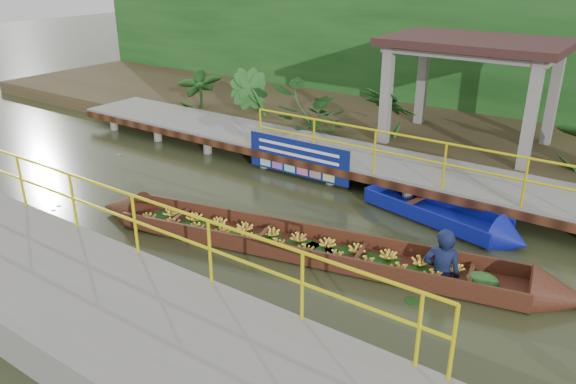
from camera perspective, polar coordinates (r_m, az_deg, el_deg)
The scene contains 10 objects.
ground at distance 12.18m, azimuth -6.33°, elevation -2.00°, with size 80.00×80.00×0.00m, color #293018.
land_strip at distance 18.05m, azimuth 9.52°, elevation 6.88°, with size 30.00×8.00×0.45m, color #372B1B.
far_dock at distance 14.55m, azimuth 2.54°, elevation 4.33°, with size 16.00×2.06×1.66m.
near_dock at distance 8.95m, azimuth -19.49°, elevation -10.96°, with size 18.00×2.40×1.73m.
pavilion at distance 15.35m, azimuth 18.46°, elevation 13.19°, with size 4.40×3.00×3.00m.
foliage_backdrop at distance 19.91m, azimuth 13.12°, elevation 13.33°, with size 30.00×0.80×4.00m, color #174115.
vendor_boat at distance 10.24m, azimuth 4.15°, elevation -5.39°, with size 9.45×2.86×2.18m.
moored_blue_boat at distance 11.71m, azimuth 18.09°, elevation -3.31°, with size 3.65×1.66×0.84m.
blue_banner at distance 13.68m, azimuth 1.00°, elevation 3.49°, with size 2.87×0.04×0.90m.
tropical_plants at distance 15.56m, azimuth 8.94°, elevation 7.58°, with size 13.99×0.99×1.24m.
Camera 1 is at (7.41, -8.23, 5.08)m, focal length 35.00 mm.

